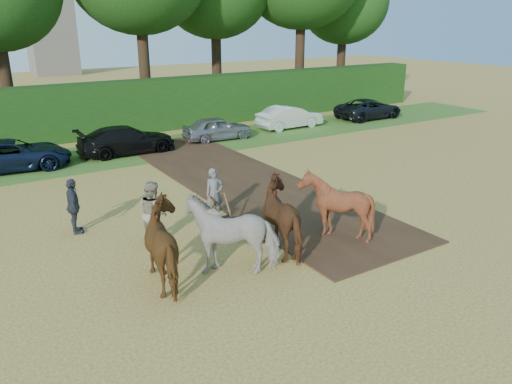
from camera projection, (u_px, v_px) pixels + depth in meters
ground at (320, 254)px, 14.26m from camera, size 120.00×120.00×0.00m
earth_strip at (241, 181)px, 20.60m from camera, size 4.50×17.00×0.05m
grass_verge at (145, 150)px, 25.43m from camera, size 50.00×5.00×0.03m
hedgerow at (115, 108)px, 28.53m from camera, size 46.00×1.60×3.00m
spectator_near at (153, 213)px, 14.67m from camera, size 0.74×0.94×1.93m
spectator_far at (74, 206)px, 15.38m from camera, size 0.55×1.08×1.77m
plough_team at (260, 223)px, 13.77m from camera, size 6.93×4.83×2.07m
parked_cars at (142, 137)px, 25.20m from camera, size 36.71×2.97×1.41m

